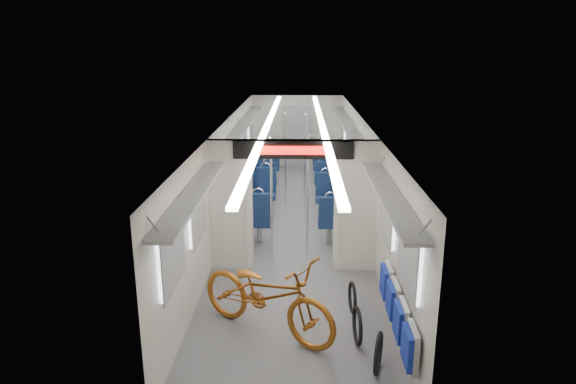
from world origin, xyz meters
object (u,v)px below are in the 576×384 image
object	(u,v)px
flip_bench	(397,311)
stanchion_far_right	(305,161)
seat_bay_near_left	(252,201)
seat_bay_far_right	(330,169)
bike_hoop_b	(357,328)
seat_bay_near_right	(338,204)
stanchion_near_left	(271,200)
stanchion_near_right	(308,198)
bike_hoop_c	(352,299)
bike_hoop_a	(378,355)
bicycle	(267,294)
stanchion_far_left	(286,161)
seat_bay_far_left	(262,170)

from	to	relation	value
flip_bench	stanchion_far_right	bearing A→B (deg)	100.43
seat_bay_near_left	seat_bay_far_right	bearing A→B (deg)	59.25
flip_bench	bike_hoop_b	distance (m)	0.60
seat_bay_near_right	stanchion_near_left	size ratio (longest dim) A/B	0.91
stanchion_near_right	stanchion_far_right	distance (m)	3.05
bike_hoop_c	stanchion_near_left	bearing A→B (deg)	124.12
bike_hoop_b	stanchion_near_right	distance (m)	3.10
bike_hoop_a	bike_hoop_c	bearing A→B (deg)	96.56
bicycle	stanchion_far_left	bearing A→B (deg)	32.22
bicycle	bike_hoop_c	xyz separation A→B (m)	(1.22, 0.57, -0.35)
seat_bay_far_right	stanchion_near_right	distance (m)	4.94
bicycle	bike_hoop_c	size ratio (longest dim) A/B	4.50
flip_bench	seat_bay_far_left	world-z (taller)	seat_bay_far_left
seat_bay_near_right	stanchion_far_right	size ratio (longest dim) A/B	0.91
bike_hoop_b	bike_hoop_a	bearing A→B (deg)	-73.58
bike_hoop_a	seat_bay_far_left	world-z (taller)	seat_bay_far_left
bike_hoop_c	stanchion_far_left	world-z (taller)	stanchion_far_left
stanchion_near_left	stanchion_far_left	bearing A→B (deg)	87.20
bicycle	stanchion_far_right	size ratio (longest dim) A/B	0.94
flip_bench	bike_hoop_b	bearing A→B (deg)	162.34
seat_bay_far_right	stanchion_near_left	world-z (taller)	stanchion_near_left
bike_hoop_b	stanchion_far_right	distance (m)	6.06
bike_hoop_b	stanchion_far_left	world-z (taller)	stanchion_far_left
bicycle	bike_hoop_a	distance (m)	1.68
seat_bay_near_right	stanchion_far_left	bearing A→B (deg)	127.21
flip_bench	stanchion_near_left	world-z (taller)	stanchion_near_left
seat_bay_far_right	flip_bench	bearing A→B (deg)	-86.97
bike_hoop_a	seat_bay_far_left	xyz separation A→B (m)	(-2.00, 8.21, 0.29)
seat_bay_far_right	stanchion_far_left	distance (m)	2.17
bike_hoop_b	stanchion_near_right	bearing A→B (deg)	102.18
bike_hoop_a	stanchion_far_left	xyz separation A→B (m)	(-1.30, 6.65, 0.91)
bike_hoop_b	stanchion_far_left	xyz separation A→B (m)	(-1.11, 6.03, 0.91)
bike_hoop_a	stanchion_far_left	distance (m)	6.84
stanchion_near_right	bike_hoop_c	bearing A→B (deg)	-72.73
bicycle	bike_hoop_c	world-z (taller)	bicycle
seat_bay_far_left	stanchion_near_right	bearing A→B (deg)	-75.74
flip_bench	seat_bay_near_left	xyz separation A→B (m)	(-2.29, 4.76, -0.01)
stanchion_near_left	stanchion_near_right	distance (m)	0.67
stanchion_near_right	stanchion_far_left	world-z (taller)	same
bike_hoop_c	seat_bay_far_left	xyz separation A→B (m)	(-1.83, 6.75, 0.32)
stanchion_far_left	seat_bay_far_left	bearing A→B (deg)	114.27
bike_hoop_b	seat_bay_far_right	world-z (taller)	seat_bay_far_right
stanchion_near_left	stanchion_near_right	size ratio (longest dim) A/B	1.00
flip_bench	seat_bay_far_left	xyz separation A→B (m)	(-2.29, 7.74, -0.04)
bike_hoop_b	seat_bay_near_left	size ratio (longest dim) A/B	0.23
flip_bench	bike_hoop_b	world-z (taller)	flip_bench
flip_bench	stanchion_near_right	xyz separation A→B (m)	(-1.10, 3.05, 0.57)
bike_hoop_b	stanchion_far_right	size ratio (longest dim) A/B	0.23
stanchion_near_left	stanchion_far_right	size ratio (longest dim) A/B	1.00
seat_bay_near_right	seat_bay_far_right	world-z (taller)	seat_bay_near_right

